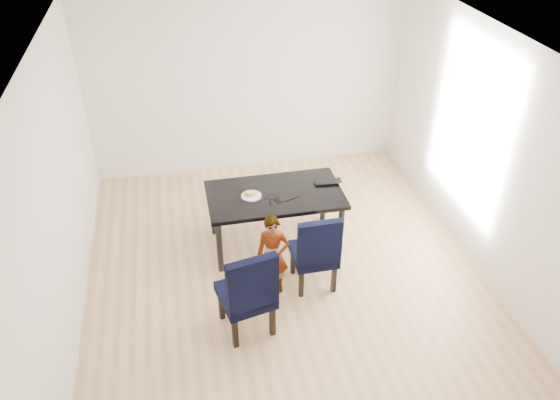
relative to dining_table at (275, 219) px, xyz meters
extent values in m
cube|color=tan|center=(0.00, -0.50, -0.38)|extent=(4.50, 5.00, 0.01)
cube|color=white|center=(0.00, -0.50, 2.33)|extent=(4.50, 5.00, 0.01)
cube|color=silver|center=(0.00, 2.00, 0.98)|extent=(4.50, 0.01, 2.70)
cube|color=white|center=(0.00, -3.00, 0.98)|extent=(4.50, 0.01, 2.70)
cube|color=silver|center=(-2.25, -0.50, 0.98)|extent=(0.01, 5.00, 2.70)
cube|color=white|center=(2.25, -0.50, 0.98)|extent=(0.01, 5.00, 2.70)
cube|color=black|center=(0.00, 0.00, 0.00)|extent=(1.60, 0.90, 0.75)
cube|color=black|center=(-0.56, -1.29, 0.15)|extent=(0.60, 0.62, 1.05)
cube|color=black|center=(0.28, -0.78, 0.12)|extent=(0.48, 0.50, 0.98)
imported|color=orange|center=(-0.19, -0.81, 0.11)|extent=(0.40, 0.31, 0.98)
cylinder|color=white|center=(-0.28, -0.01, 0.38)|extent=(0.24, 0.24, 0.01)
ellipsoid|color=gold|center=(-0.29, -0.01, 0.42)|extent=(0.19, 0.14, 0.07)
imported|color=black|center=(0.68, 0.14, 0.39)|extent=(0.35, 0.24, 0.03)
torus|color=black|center=(-0.03, -0.20, 0.38)|extent=(0.14, 0.14, 0.01)
camera|label=1|loc=(-1.04, -5.28, 3.89)|focal=35.00mm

